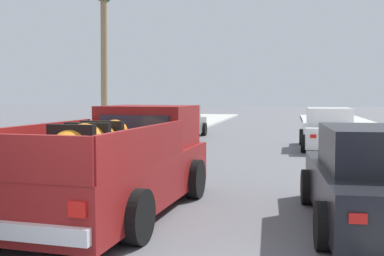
# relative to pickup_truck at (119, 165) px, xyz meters

# --- Properties ---
(sidewalk_left) EXTENTS (4.92, 60.00, 0.12)m
(sidewalk_left) POSITION_rel_pickup_truck_xyz_m (-4.55, 7.95, -0.75)
(sidewalk_left) COLOR beige
(sidewalk_left) RESTS_ON ground
(curb_left) EXTENTS (0.16, 60.00, 0.10)m
(curb_left) POSITION_rel_pickup_truck_xyz_m (-3.49, 7.95, -0.76)
(curb_left) COLOR silver
(curb_left) RESTS_ON ground
(curb_right) EXTENTS (0.16, 60.00, 0.10)m
(curb_right) POSITION_rel_pickup_truck_xyz_m (5.20, 7.95, -0.76)
(curb_right) COLOR silver
(curb_right) RESTS_ON ground
(pickup_truck) EXTENTS (2.46, 5.32, 1.80)m
(pickup_truck) POSITION_rel_pickup_truck_xyz_m (0.00, 0.00, 0.00)
(pickup_truck) COLOR maroon
(pickup_truck) RESTS_ON ground
(car_left_near) EXTENTS (2.05, 4.27, 1.54)m
(car_left_near) POSITION_rel_pickup_truck_xyz_m (-2.21, 13.85, -0.10)
(car_left_near) COLOR slate
(car_left_near) RESTS_ON ground
(car_right_near) EXTENTS (2.17, 4.32, 1.54)m
(car_right_near) POSITION_rel_pickup_truck_xyz_m (4.17, -0.04, -0.10)
(car_right_near) COLOR black
(car_right_near) RESTS_ON ground
(car_left_far) EXTENTS (2.03, 4.26, 1.54)m
(car_left_far) POSITION_rel_pickup_truck_xyz_m (4.26, 10.45, -0.10)
(car_left_far) COLOR silver
(car_left_far) RESTS_ON ground
(palm_tree_left_fore) EXTENTS (3.58, 3.66, 8.16)m
(palm_tree_left_fore) POSITION_rel_pickup_truck_xyz_m (-6.38, 14.66, 5.88)
(palm_tree_left_fore) COLOR #846B4C
(palm_tree_left_fore) RESTS_ON ground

